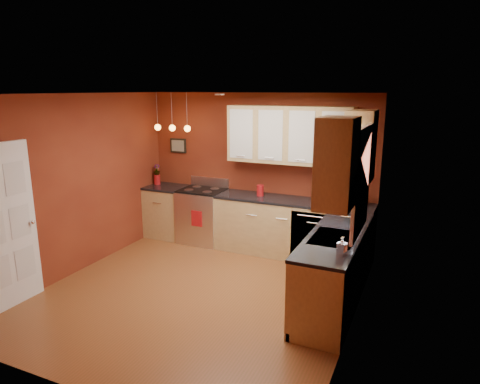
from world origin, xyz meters
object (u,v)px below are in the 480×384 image
at_px(sink, 334,239).
at_px(soap_pump, 342,246).
at_px(gas_range, 202,215).
at_px(red_canister, 260,190).
at_px(coffee_maker, 353,197).

height_order(sink, soap_pump, sink).
bearing_deg(gas_range, soap_pump, -35.47).
relative_size(red_canister, coffee_maker, 0.65).
relative_size(coffee_maker, soap_pump, 1.43).
relative_size(sink, red_canister, 3.89).
bearing_deg(red_canister, coffee_maker, 1.10).
relative_size(gas_range, sink, 1.59).
relative_size(gas_range, red_canister, 6.16).
bearing_deg(gas_range, sink, -29.78).
relative_size(sink, soap_pump, 3.63).
height_order(gas_range, sink, sink).
height_order(gas_range, soap_pump, soap_pump).
relative_size(red_canister, soap_pump, 0.93).
xyz_separation_m(sink, soap_pump, (0.19, -0.50, 0.12)).
bearing_deg(soap_pump, sink, 110.52).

